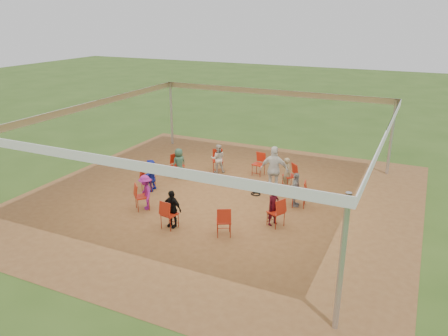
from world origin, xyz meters
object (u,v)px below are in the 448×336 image
at_px(chair_0, 299,194).
at_px(chair_4, 178,166).
at_px(person_seated_4, 151,175).
at_px(standing_person, 274,170).
at_px(chair_6, 142,197).
at_px(person_seated_6, 172,209).
at_px(person_seated_1, 287,173).
at_px(person_seated_0, 296,190).
at_px(person_seated_7, 273,207).
at_px(person_seated_3, 179,163).
at_px(chair_2, 258,164).
at_px(laptop, 291,190).
at_px(person_seated_5, 146,192).
at_px(chair_3, 218,161).
at_px(chair_9, 276,212).
at_px(cable_coil, 256,194).
at_px(person_seated_2, 218,158).
at_px(chair_7, 169,214).
at_px(chair_1, 290,176).
at_px(chair_5, 148,178).
at_px(chair_8, 224,221).

distance_m(chair_0, chair_4, 5.14).
height_order(person_seated_4, standing_person, standing_person).
height_order(chair_6, person_seated_6, person_seated_6).
distance_m(chair_6, standing_person, 4.67).
relative_size(chair_4, person_seated_1, 0.77).
bearing_deg(person_seated_0, person_seated_7, 162.00).
relative_size(person_seated_1, person_seated_3, 1.00).
height_order(chair_2, laptop, chair_2).
bearing_deg(person_seated_6, person_seated_5, 162.00).
bearing_deg(person_seated_5, chair_3, 126.94).
height_order(chair_6, person_seated_4, person_seated_4).
bearing_deg(chair_9, person_seated_5, 125.06).
xyz_separation_m(person_seated_7, cable_coil, (-1.29, 1.93, -0.57)).
bearing_deg(person_seated_6, person_seated_1, 72.00).
height_order(chair_9, person_seated_0, person_seated_0).
bearing_deg(person_seated_2, chair_2, 165.99).
height_order(person_seated_4, person_seated_5, same).
relative_size(chair_3, chair_9, 1.00).
distance_m(chair_4, person_seated_4, 1.64).
bearing_deg(laptop, person_seated_4, 90.00).
bearing_deg(chair_9, laptop, 27.69).
distance_m(chair_7, person_seated_3, 4.28).
bearing_deg(chair_9, person_seated_3, 90.00).
height_order(person_seated_6, cable_coil, person_seated_6).
distance_m(chair_0, person_seated_2, 4.28).
relative_size(chair_2, laptop, 2.61).
bearing_deg(person_seated_4, cable_coil, 99.23).
height_order(chair_4, person_seated_1, person_seated_1).
relative_size(chair_3, chair_4, 1.00).
height_order(person_seated_3, person_seated_5, same).
xyz_separation_m(person_seated_0, person_seated_3, (-4.86, 0.71, 0.00)).
bearing_deg(person_seated_5, person_seated_2, 126.00).
relative_size(chair_4, person_seated_6, 0.77).
height_order(chair_3, chair_4, same).
height_order(chair_0, person_seated_7, person_seated_7).
xyz_separation_m(chair_0, chair_6, (-4.55, -2.39, 0.00)).
distance_m(chair_9, cable_coil, 2.47).
bearing_deg(chair_1, chair_7, 108.00).
bearing_deg(chair_0, chair_4, 72.00).
height_order(chair_4, cable_coil, chair_4).
distance_m(chair_1, chair_2, 1.67).
xyz_separation_m(chair_5, person_seated_5, (0.86, -1.39, 0.14)).
bearing_deg(person_seated_2, chair_6, 53.06).
bearing_deg(chair_6, cable_coil, 87.38).
bearing_deg(cable_coil, person_seated_6, -112.69).
bearing_deg(chair_5, person_seated_6, 37.79).
relative_size(chair_7, standing_person, 0.52).
height_order(chair_8, standing_person, standing_person).
relative_size(chair_1, cable_coil, 2.12).
height_order(chair_8, laptop, chair_8).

